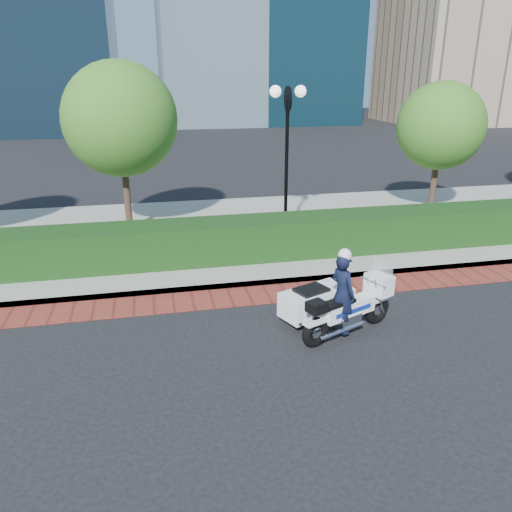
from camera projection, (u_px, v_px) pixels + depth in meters
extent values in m
plane|color=black|center=(305.00, 323.00, 9.88)|extent=(120.00, 120.00, 0.00)
cube|color=maroon|center=(285.00, 293.00, 11.26)|extent=(60.00, 1.00, 0.01)
cube|color=gray|center=(247.00, 231.00, 15.36)|extent=(60.00, 8.00, 0.15)
cube|color=black|center=(265.00, 237.00, 12.96)|extent=(18.00, 1.20, 1.00)
cylinder|color=black|center=(285.00, 230.00, 14.75)|extent=(0.30, 0.30, 0.30)
cylinder|color=black|center=(286.00, 167.00, 14.11)|extent=(0.10, 0.10, 3.70)
cylinder|color=black|center=(288.00, 99.00, 13.47)|extent=(0.04, 0.70, 0.70)
sphere|color=white|center=(275.00, 91.00, 13.33)|extent=(0.32, 0.32, 0.32)
sphere|color=white|center=(301.00, 91.00, 13.47)|extent=(0.32, 0.32, 0.32)
cylinder|color=#332319|center=(127.00, 196.00, 14.72)|extent=(0.20, 0.20, 2.17)
sphere|color=#246D1B|center=(120.00, 119.00, 13.96)|extent=(3.20, 3.20, 3.20)
cylinder|color=#332319|center=(433.00, 185.00, 16.74)|extent=(0.20, 0.20, 1.92)
sphere|color=#246D1B|center=(441.00, 126.00, 16.07)|extent=(2.80, 2.80, 2.80)
torus|color=black|center=(315.00, 332.00, 8.96)|extent=(0.61, 0.39, 0.58)
torus|color=black|center=(376.00, 310.00, 9.81)|extent=(0.61, 0.39, 0.58)
cube|color=white|center=(348.00, 308.00, 9.29)|extent=(1.17, 0.70, 0.30)
cube|color=silver|center=(346.00, 319.00, 9.34)|extent=(0.58, 0.51, 0.25)
cube|color=white|center=(379.00, 284.00, 9.62)|extent=(0.51, 0.58, 0.40)
cube|color=silver|center=(383.00, 268.00, 9.56)|extent=(0.27, 0.45, 0.35)
cube|color=black|center=(338.00, 303.00, 9.09)|extent=(0.71, 0.50, 0.09)
cube|color=black|center=(317.00, 307.00, 8.78)|extent=(0.39, 0.38, 0.19)
cube|color=white|center=(314.00, 301.00, 9.81)|extent=(1.50, 1.10, 0.49)
cube|color=black|center=(311.00, 290.00, 9.68)|extent=(0.74, 0.65, 0.07)
torus|color=black|center=(297.00, 305.00, 10.17)|extent=(0.46, 0.30, 0.44)
imported|color=black|center=(342.00, 293.00, 9.08)|extent=(0.55, 0.65, 1.52)
sphere|color=white|center=(345.00, 255.00, 8.82)|extent=(0.25, 0.25, 0.25)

